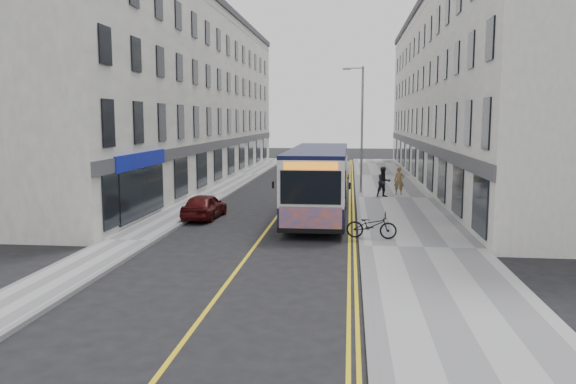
% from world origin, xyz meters
% --- Properties ---
extents(ground, '(140.00, 140.00, 0.00)m').
position_xyz_m(ground, '(0.00, 0.00, 0.00)').
color(ground, black).
rests_on(ground, ground).
extents(pavement_east, '(4.50, 64.00, 0.12)m').
position_xyz_m(pavement_east, '(6.25, 12.00, 0.06)').
color(pavement_east, '#98989B').
rests_on(pavement_east, ground).
extents(pavement_west, '(2.00, 64.00, 0.12)m').
position_xyz_m(pavement_west, '(-5.00, 12.00, 0.06)').
color(pavement_west, '#98989B').
rests_on(pavement_west, ground).
extents(kerb_east, '(0.18, 64.00, 0.13)m').
position_xyz_m(kerb_east, '(4.00, 12.00, 0.07)').
color(kerb_east, slate).
rests_on(kerb_east, ground).
extents(kerb_west, '(0.18, 64.00, 0.13)m').
position_xyz_m(kerb_west, '(-4.00, 12.00, 0.07)').
color(kerb_west, slate).
rests_on(kerb_west, ground).
extents(road_centre_line, '(0.12, 64.00, 0.01)m').
position_xyz_m(road_centre_line, '(0.00, 12.00, 0.00)').
color(road_centre_line, yellow).
rests_on(road_centre_line, ground).
extents(road_dbl_yellow_inner, '(0.10, 64.00, 0.01)m').
position_xyz_m(road_dbl_yellow_inner, '(3.55, 12.00, 0.00)').
color(road_dbl_yellow_inner, yellow).
rests_on(road_dbl_yellow_inner, ground).
extents(road_dbl_yellow_outer, '(0.10, 64.00, 0.01)m').
position_xyz_m(road_dbl_yellow_outer, '(3.75, 12.00, 0.00)').
color(road_dbl_yellow_outer, yellow).
rests_on(road_dbl_yellow_outer, ground).
extents(terrace_east, '(6.00, 46.00, 13.00)m').
position_xyz_m(terrace_east, '(11.50, 21.00, 6.50)').
color(terrace_east, white).
rests_on(terrace_east, ground).
extents(terrace_west, '(6.00, 46.00, 13.00)m').
position_xyz_m(terrace_west, '(-9.00, 21.00, 6.50)').
color(terrace_west, white).
rests_on(terrace_west, ground).
extents(streetlamp, '(1.32, 0.18, 8.00)m').
position_xyz_m(streetlamp, '(4.17, 14.00, 4.38)').
color(streetlamp, gray).
rests_on(streetlamp, ground).
extents(city_bus, '(2.69, 11.54, 3.35)m').
position_xyz_m(city_bus, '(2.03, 5.45, 1.83)').
color(city_bus, black).
rests_on(city_bus, ground).
extents(bicycle, '(2.02, 0.88, 1.03)m').
position_xyz_m(bicycle, '(4.40, 0.06, 0.63)').
color(bicycle, black).
rests_on(bicycle, pavement_east).
extents(pedestrian_near, '(0.65, 0.46, 1.71)m').
position_xyz_m(pedestrian_near, '(6.56, 13.17, 0.97)').
color(pedestrian_near, olive).
rests_on(pedestrian_near, pavement_east).
extents(pedestrian_far, '(1.06, 0.95, 1.81)m').
position_xyz_m(pedestrian_far, '(5.55, 12.02, 1.02)').
color(pedestrian_far, black).
rests_on(pedestrian_far, pavement_east).
extents(car_white, '(1.49, 3.84, 1.25)m').
position_xyz_m(car_white, '(2.80, 24.90, 0.62)').
color(car_white, silver).
rests_on(car_white, ground).
extents(car_maroon, '(1.66, 3.68, 1.23)m').
position_xyz_m(car_maroon, '(-3.40, 4.30, 0.61)').
color(car_maroon, '#430B0B').
rests_on(car_maroon, ground).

